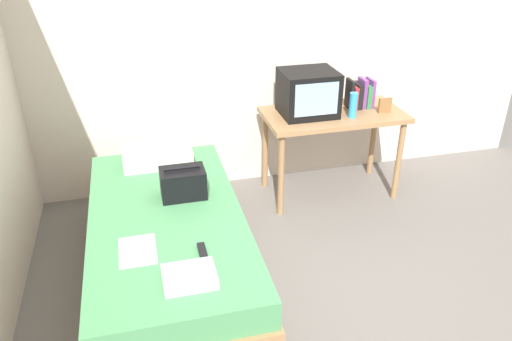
% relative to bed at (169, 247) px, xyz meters
% --- Properties ---
extents(ground_plane, '(8.00, 8.00, 0.00)m').
position_rel_bed_xyz_m(ground_plane, '(0.98, -0.71, -0.25)').
color(ground_plane, slate).
extents(wall_back, '(5.20, 0.10, 2.60)m').
position_rel_bed_xyz_m(wall_back, '(0.98, 1.29, 1.05)').
color(wall_back, beige).
rests_on(wall_back, ground).
extents(bed, '(1.00, 2.00, 0.51)m').
position_rel_bed_xyz_m(bed, '(0.00, 0.00, 0.00)').
color(bed, '#9E754C').
rests_on(bed, ground).
extents(desk, '(1.16, 0.60, 0.76)m').
position_rel_bed_xyz_m(desk, '(1.48, 0.83, 0.41)').
color(desk, '#9E754C').
rests_on(desk, ground).
extents(tv, '(0.44, 0.39, 0.36)m').
position_rel_bed_xyz_m(tv, '(1.25, 0.85, 0.68)').
color(tv, black).
rests_on(tv, desk).
extents(water_bottle, '(0.07, 0.07, 0.20)m').
position_rel_bed_xyz_m(water_bottle, '(1.58, 0.69, 0.61)').
color(water_bottle, '#3399DB').
rests_on(water_bottle, desk).
extents(book_row, '(0.21, 0.17, 0.25)m').
position_rel_bed_xyz_m(book_row, '(1.73, 0.90, 0.61)').
color(book_row, black).
rests_on(book_row, desk).
extents(picture_frame, '(0.11, 0.02, 0.13)m').
position_rel_bed_xyz_m(picture_frame, '(1.88, 0.72, 0.57)').
color(picture_frame, olive).
rests_on(picture_frame, desk).
extents(pillow, '(0.52, 0.34, 0.12)m').
position_rel_bed_xyz_m(pillow, '(0.01, 0.76, 0.32)').
color(pillow, silver).
rests_on(pillow, bed).
extents(handbag, '(0.30, 0.20, 0.23)m').
position_rel_bed_xyz_m(handbag, '(0.14, 0.20, 0.36)').
color(handbag, black).
rests_on(handbag, bed).
extents(magazine, '(0.21, 0.29, 0.01)m').
position_rel_bed_xyz_m(magazine, '(-0.19, -0.36, 0.26)').
color(magazine, white).
rests_on(magazine, bed).
extents(remote_dark, '(0.04, 0.16, 0.02)m').
position_rel_bed_xyz_m(remote_dark, '(0.16, -0.47, 0.27)').
color(remote_dark, black).
rests_on(remote_dark, bed).
extents(folded_towel, '(0.28, 0.22, 0.05)m').
position_rel_bed_xyz_m(folded_towel, '(0.06, -0.69, 0.29)').
color(folded_towel, white).
rests_on(folded_towel, bed).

